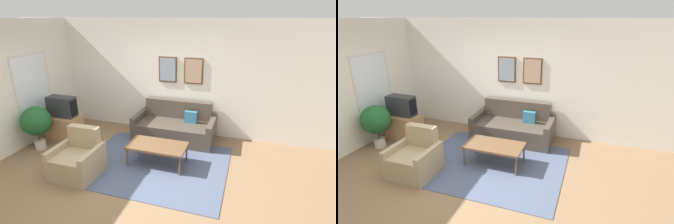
% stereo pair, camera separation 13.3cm
% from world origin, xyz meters
% --- Properties ---
extents(ground_plane, '(16.00, 16.00, 0.00)m').
position_xyz_m(ground_plane, '(0.00, 0.00, 0.00)').
color(ground_plane, '#846647').
extents(area_rug, '(2.79, 2.24, 0.01)m').
position_xyz_m(area_rug, '(0.42, 0.75, 0.01)').
color(area_rug, '#4C5670').
rests_on(area_rug, ground_plane).
extents(wall_back, '(8.00, 0.09, 2.70)m').
position_xyz_m(wall_back, '(0.01, 2.45, 1.35)').
color(wall_back, white).
rests_on(wall_back, ground_plane).
extents(wall_left_window, '(0.08, 8.00, 2.70)m').
position_xyz_m(wall_left_window, '(-2.61, 0.61, 1.35)').
color(wall_left_window, white).
rests_on(wall_left_window, ground_plane).
extents(couch, '(1.84, 0.90, 0.86)m').
position_xyz_m(couch, '(0.47, 1.99, 0.29)').
color(couch, '#4C4238').
rests_on(couch, ground_plane).
extents(coffee_table, '(1.12, 0.60, 0.42)m').
position_xyz_m(coffee_table, '(0.47, 0.78, 0.39)').
color(coffee_table, brown).
rests_on(coffee_table, ground_plane).
extents(tv_stand, '(0.74, 0.51, 0.58)m').
position_xyz_m(tv_stand, '(-1.96, 1.16, 0.29)').
color(tv_stand, '#A87F51').
rests_on(tv_stand, ground_plane).
extents(tv, '(0.64, 0.28, 0.46)m').
position_xyz_m(tv, '(-1.95, 1.16, 0.81)').
color(tv, '#2D2D33').
rests_on(tv, tv_stand).
extents(armchair, '(0.78, 0.76, 0.84)m').
position_xyz_m(armchair, '(-0.78, 0.02, 0.28)').
color(armchair, tan).
rests_on(armchair, ground_plane).
extents(potted_plant_tall, '(0.62, 0.62, 0.96)m').
position_xyz_m(potted_plant_tall, '(-2.19, 0.60, 0.63)').
color(potted_plant_tall, beige).
rests_on(potted_plant_tall, ground_plane).
extents(potted_plant_by_window, '(0.53, 0.53, 0.82)m').
position_xyz_m(potted_plant_by_window, '(-2.22, 1.34, 0.51)').
color(potted_plant_by_window, '#383D42').
rests_on(potted_plant_by_window, ground_plane).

